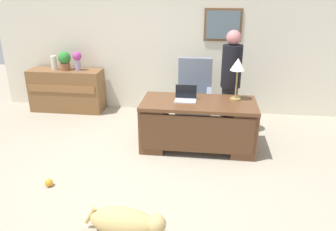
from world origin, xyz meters
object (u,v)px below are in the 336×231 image
Objects in this scene: credenza at (67,90)px; potted_plant at (65,60)px; vase_with_flowers at (77,59)px; dog_toy_ball at (49,183)px; desk_lamp at (238,67)px; laptop at (186,97)px; vase_empty at (54,63)px; dog_lying at (126,222)px; desk at (198,124)px; armchair at (194,97)px; person_standing at (230,83)px.

credenza is 0.62m from potted_plant.
dog_toy_ball is (0.60, -2.68, -1.01)m from vase_with_flowers.
desk_lamp is at bearing 32.78° from dog_toy_ball.
vase_empty is at bearing 154.24° from laptop.
vase_with_flowers reaches higher than dog_lying.
desk is 2.15m from dog_lying.
laptop is at bearing -27.77° from potted_plant.
dog_lying is 2.75m from desk_lamp.
vase_with_flowers reaches higher than desk.
dog_lying is 2.40× the size of vase_with_flowers.
armchair is 1.26m from desk_lamp.
vase_with_flowers is 0.49m from vase_empty.
vase_empty is (-2.77, 0.39, 0.45)m from armchair.
desk_lamp is 1.77× the size of potted_plant.
vase_with_flowers is (-2.20, 1.30, 0.25)m from laptop.
vase_with_flowers reaches higher than credenza.
desk_lamp is (0.66, -0.78, 0.74)m from armchair.
person_standing is at bearing -14.54° from vase_with_flowers.
credenza is 4.50× the size of laptop.
laptop is at bearing 40.78° from dog_toy_ball.
dog_toy_ball is at bearing -139.85° from person_standing.
person_standing is at bearing -13.38° from potted_plant.
dog_toy_ball is at bearing -143.84° from desk.
laptop reaches higher than desk.
dog_toy_ball is at bearing -77.42° from vase_with_flowers.
desk_lamp is at bearing -19.83° from credenza.
armchair reaches higher than dog_toy_ball.
desk is at bearing -26.84° from credenza.
credenza is 3.96× the size of vase_with_flowers.
dog_lying is at bearing -56.28° from vase_empty.
vase_empty is (-2.27, 3.40, 0.82)m from dog_lying.
armchair is at bearing -8.62° from credenza.
laptop is at bearing -170.09° from desk_lamp.
armchair is at bearing 80.55° from dog_lying.
armchair reaches higher than desk.
person_standing is (3.17, -0.75, 0.48)m from credenza.
armchair is 0.68× the size of person_standing.
desk is at bearing -27.05° from potted_plant.
credenza is at bearing 152.46° from laptop.
potted_plant is 2.98m from dog_toy_ball.
armchair is (2.57, -0.39, 0.10)m from credenza.
dog_lying is 3.95m from vase_with_flowers.
vase_with_flowers is (-2.89, 0.75, 0.15)m from person_standing.
potted_plant reaches higher than dog_lying.
laptop is 0.88m from desk_lamp.
armchair is 2.88m from dog_toy_ball.
person_standing reaches higher than dog_lying.
dog_toy_ball is (-1.19, 0.72, -0.11)m from dog_lying.
laptop is 0.89× the size of potted_plant.
desk is 3.06m from potted_plant.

